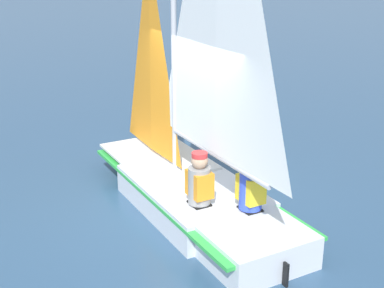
% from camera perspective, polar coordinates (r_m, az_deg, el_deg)
% --- Properties ---
extents(ground_plane, '(260.00, 260.00, 0.00)m').
position_cam_1_polar(ground_plane, '(7.99, -0.00, -6.98)').
color(ground_plane, '#2D4C6B').
extents(sailboat_main, '(4.42, 1.97, 5.69)m').
position_cam_1_polar(sailboat_main, '(7.60, 0.20, -1.43)').
color(sailboat_main, silver).
rests_on(sailboat_main, ground_plane).
extents(sailor_helm, '(0.37, 0.34, 1.16)m').
position_cam_1_polar(sailor_helm, '(7.08, 0.79, -4.98)').
color(sailor_helm, black).
rests_on(sailor_helm, ground_plane).
extents(sailor_crew, '(0.37, 0.34, 1.16)m').
position_cam_1_polar(sailor_crew, '(6.98, 6.26, -5.57)').
color(sailor_crew, black).
rests_on(sailor_crew, ground_plane).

